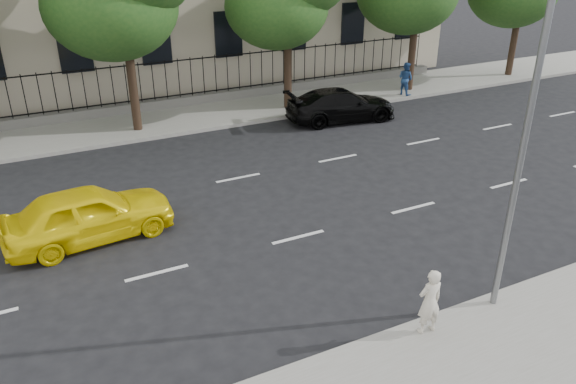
# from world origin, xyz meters

# --- Properties ---
(ground) EXTENTS (120.00, 120.00, 0.00)m
(ground) POSITION_xyz_m (0.00, 0.00, 0.00)
(ground) COLOR black
(ground) RESTS_ON ground
(far_sidewalk) EXTENTS (60.00, 4.00, 0.15)m
(far_sidewalk) POSITION_xyz_m (0.00, 14.00, 0.07)
(far_sidewalk) COLOR gray
(far_sidewalk) RESTS_ON ground
(lane_markings) EXTENTS (49.60, 4.62, 0.01)m
(lane_markings) POSITION_xyz_m (0.00, 4.75, 0.01)
(lane_markings) COLOR silver
(lane_markings) RESTS_ON ground
(iron_fence) EXTENTS (30.00, 0.50, 2.20)m
(iron_fence) POSITION_xyz_m (0.00, 15.70, 0.65)
(iron_fence) COLOR slate
(iron_fence) RESTS_ON far_sidewalk
(street_light) EXTENTS (0.25, 3.32, 8.05)m
(street_light) POSITION_xyz_m (2.50, -1.77, 5.15)
(street_light) COLOR slate
(street_light) RESTS_ON near_sidewalk
(yellow_taxi) EXTENTS (4.70, 2.28, 1.54)m
(yellow_taxi) POSITION_xyz_m (-5.16, 5.00, 0.77)
(yellow_taxi) COLOR yellow
(yellow_taxi) RESTS_ON ground
(black_sedan) EXTENTS (5.11, 2.63, 1.42)m
(black_sedan) POSITION_xyz_m (6.41, 10.78, 0.71)
(black_sedan) COLOR black
(black_sedan) RESTS_ON ground
(woman_near) EXTENTS (0.57, 0.40, 1.51)m
(woman_near) POSITION_xyz_m (0.50, -2.40, 0.91)
(woman_near) COLOR beige
(woman_near) RESTS_ON near_sidewalk
(pedestrian_far) EXTENTS (0.80, 0.92, 1.61)m
(pedestrian_far) POSITION_xyz_m (11.17, 12.49, 0.96)
(pedestrian_far) COLOR navy
(pedestrian_far) RESTS_ON far_sidewalk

